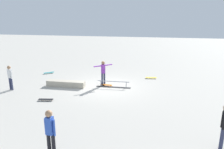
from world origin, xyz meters
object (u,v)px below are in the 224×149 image
Objects in this scene: skateboard_main at (106,85)px; bystander_white_shirt at (10,76)px; bystander_black_shirt at (224,124)px; skater_main at (103,71)px; loose_skateboard_black at (46,99)px; grind_rail at (113,85)px; skate_ledge at (66,84)px; loose_skateboard_yellow at (151,78)px; bystander_blue_shirt at (50,131)px; loose_skateboard_teal at (49,73)px.

skateboard_main is 6.03m from bystander_white_shirt.
skateboard_main is 0.49× the size of bystander_black_shirt.
skater_main is 4.16m from loose_skateboard_black.
grind_rail is 2.73× the size of loose_skateboard_black.
skate_ledge is at bearing 19.93° from skateboard_main.
loose_skateboard_yellow is (-8.59, -4.00, -0.81)m from bystander_white_shirt.
skater_main reaches higher than bystander_white_shirt.
bystander_blue_shirt is (0.82, 7.42, 0.78)m from grind_rail.
bystander_white_shirt is (5.48, 1.88, -0.08)m from skater_main.
bystander_black_shirt reaches higher than loose_skateboard_yellow.
skateboard_main is 7.68m from bystander_blue_shirt.
bystander_white_shirt is at bearing -41.06° from bystander_blue_shirt.
skater_main is at bearing -152.50° from loose_skateboard_yellow.
loose_skateboard_black is at bearing 174.08° from bystander_white_shirt.
bystander_white_shirt is (6.20, 1.59, 0.70)m from grind_rail.
bystander_black_shirt is (-8.00, 5.51, 0.76)m from skate_ledge.
loose_skateboard_black is at bearing 93.33° from bystander_black_shirt.
bystander_white_shirt is 1.90× the size of loose_skateboard_yellow.
bystander_blue_shirt is (0.10, 7.70, 0.01)m from skater_main.
skate_ledge is at bearing -141.25° from bystander_white_shirt.
bystander_white_shirt is 1.89× the size of loose_skateboard_black.
skate_ledge is 7.42m from bystander_blue_shirt.
loose_skateboard_black is (3.28, 2.87, -0.11)m from grind_rail.
loose_skateboard_yellow is (-7.99, -0.01, 0.00)m from loose_skateboard_teal.
bystander_black_shirt is 8.78m from loose_skateboard_black.
grind_rail is 4.36m from loose_skateboard_black.
skateboard_main and loose_skateboard_teal have the same top height.
skater_main is 2.01× the size of loose_skateboard_black.
bystander_white_shirt is at bearing -161.85° from loose_skateboard_yellow.
grind_rail is 0.89× the size of skate_ledge.
bystander_black_shirt is at bearing 145.42° from skate_ledge.
bystander_blue_shirt reaches higher than grind_rail.
bystander_black_shirt is (-11.12, 4.31, 0.07)m from bystander_white_shirt.
skater_main is 2.01× the size of loose_skateboard_yellow.
loose_skateboard_teal is (4.78, -9.82, -0.89)m from bystander_blue_shirt.
loose_skateboard_teal and loose_skateboard_black have the same top height.
skate_ledge is 2.57m from skater_main.
grind_rail is 7.51m from bystander_blue_shirt.
bystander_white_shirt is 0.91× the size of bystander_blue_shirt.
loose_skateboard_black is at bearing 75.91° from loose_skateboard_teal.
bystander_white_shirt is at bearing 21.01° from skate_ledge.
skater_main is 0.96× the size of bystander_blue_shirt.
skate_ledge is 3.09× the size of loose_skateboard_yellow.
bystander_white_shirt is at bearing 13.90° from grind_rail.
bystander_blue_shirt is at bearing 128.43° from bystander_black_shirt.
bystander_white_shirt is at bearing 24.42° from skateboard_main.
bystander_blue_shirt is at bearing 78.10° from loose_skateboard_teal.
grind_rail is 1.44× the size of bystander_white_shirt.
skate_ledge is 2.49m from loose_skateboard_black.
bystander_black_shirt reaches higher than skate_ledge.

